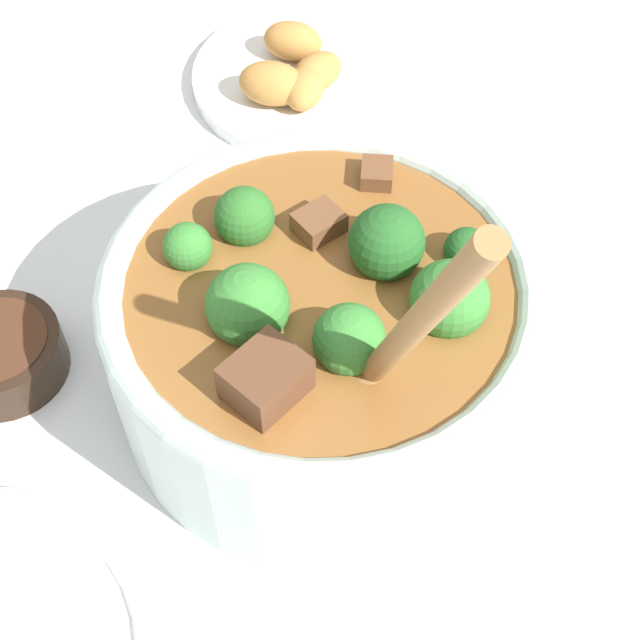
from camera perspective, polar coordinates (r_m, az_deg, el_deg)
ground_plane at (r=0.54m, az=0.00°, el=-4.33°), size 4.00×4.00×0.00m
stew_bowl at (r=0.49m, az=0.05°, el=-0.50°), size 0.24×0.24×0.26m
food_plate at (r=0.73m, az=-0.74°, el=15.40°), size 0.19×0.19×0.04m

